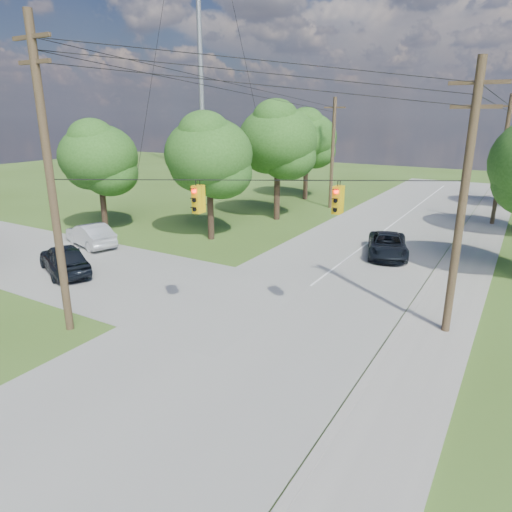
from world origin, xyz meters
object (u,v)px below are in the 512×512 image
Objects in this scene: car_cross_silver at (90,235)px; pole_ne at (463,201)px; pole_sw at (50,179)px; pole_north_e at (502,160)px; pole_north_w at (333,153)px; car_cross_dark at (64,259)px; car_main_north at (388,245)px.

pole_ne is at bearing 103.67° from car_cross_silver.
pole_sw reaches higher than pole_north_e.
car_cross_silver is at bearing -137.66° from pole_north_e.
pole_north_w is at bearing 90.77° from pole_sw.
car_main_north is (14.56, 12.48, -0.15)m from car_cross_dark.
car_main_north is (-4.95, 9.29, -4.74)m from pole_ne.
car_cross_dark is at bearing -127.77° from pole_north_e.
pole_north_w is 2.02× the size of car_cross_dark.
car_cross_silver is at bearing -113.07° from pole_north_w.
pole_north_e is 2.11× the size of car_cross_silver.
pole_ne reaches higher than pole_north_e.
pole_sw is 1.20× the size of pole_north_w.
pole_ne is at bearing 29.38° from pole_sw.
pole_north_e is 14.34m from car_main_north.
car_cross_silver is (-8.82, -20.70, -4.32)m from pole_north_w.
pole_north_e is (13.50, 29.60, -1.10)m from pole_sw.
car_cross_dark is at bearing 143.75° from pole_sw.
car_main_north is (17.76, 7.99, -0.08)m from car_cross_silver.
pole_north_w is (-13.90, 0.00, 0.00)m from pole_north_e.
pole_sw reaches higher than pole_north_w.
pole_north_e is at bearing 90.00° from pole_ne.
pole_north_e is (-0.00, 22.00, -0.34)m from pole_ne.
car_cross_silver is 19.48m from car_main_north.
pole_sw is 2.42× the size of car_cross_dark.
pole_sw is at bearing 62.95° from car_cross_silver.
car_cross_silver is 0.94× the size of car_main_north.
car_main_north is at bearing 131.16° from car_cross_silver.
pole_ne is 20.30m from car_cross_dark.
pole_north_w is (-0.40, 29.60, -1.10)m from pole_sw.
pole_north_e reaches higher than car_cross_silver.
pole_sw is 1.20× the size of pole_north_e.
pole_ne is 2.09× the size of car_main_north.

